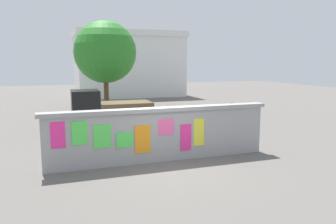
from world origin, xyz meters
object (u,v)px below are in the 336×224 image
object	(u,v)px
bicycle_far	(209,128)
tree_roadside	(105,52)
auto_rickshaw_truck	(108,110)
bicycle_near	(76,148)
motorcycle	(163,130)
person_walking	(230,118)

from	to	relation	value
bicycle_far	tree_roadside	size ratio (longest dim) A/B	0.30
bicycle_far	tree_roadside	xyz separation A→B (m)	(-2.83, 8.90, 3.34)
auto_rickshaw_truck	bicycle_far	world-z (taller)	auto_rickshaw_truck
bicycle_far	bicycle_near	bearing A→B (deg)	-164.66
motorcycle	person_walking	distance (m)	2.66
auto_rickshaw_truck	tree_roadside	xyz separation A→B (m)	(0.88, 5.98, 2.81)
auto_rickshaw_truck	person_walking	xyz separation A→B (m)	(3.93, -4.27, 0.09)
bicycle_near	bicycle_far	world-z (taller)	same
auto_rickshaw_truck	bicycle_near	bearing A→B (deg)	-111.54
bicycle_far	person_walking	bearing A→B (deg)	-81.02
bicycle_far	tree_roadside	world-z (taller)	tree_roadside
auto_rickshaw_truck	tree_roadside	bearing A→B (deg)	81.58
bicycle_far	person_walking	xyz separation A→B (m)	(0.21, -1.35, 0.62)
bicycle_near	tree_roadside	xyz separation A→B (m)	(2.63, 10.40, 3.34)
motorcycle	person_walking	xyz separation A→B (m)	(2.29, -1.23, 0.52)
tree_roadside	motorcycle	bearing A→B (deg)	-85.23
auto_rickshaw_truck	bicycle_far	distance (m)	4.76
tree_roadside	auto_rickshaw_truck	bearing A→B (deg)	-98.42
person_walking	tree_roadside	size ratio (longest dim) A/B	0.29
bicycle_near	tree_roadside	distance (m)	11.23
bicycle_near	tree_roadside	world-z (taller)	tree_roadside
auto_rickshaw_truck	motorcycle	distance (m)	3.48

